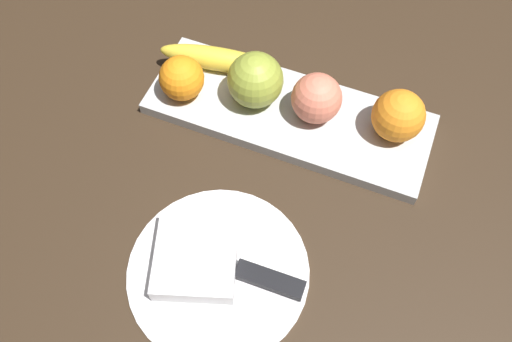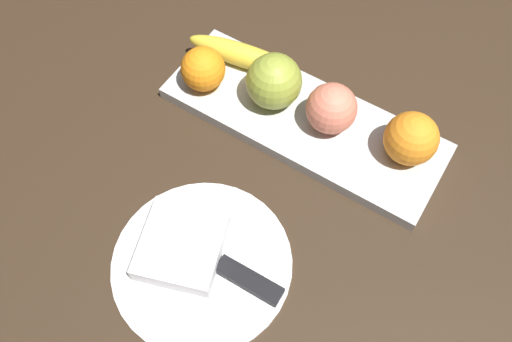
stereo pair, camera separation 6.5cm
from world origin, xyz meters
name	(u,v)px [view 2 (the right image)]	position (x,y,z in m)	size (l,w,h in m)	color
ground_plane	(329,142)	(0.00, 0.00, 0.00)	(2.40, 2.40, 0.00)	#302215
fruit_tray	(303,120)	(0.05, -0.01, 0.01)	(0.43, 0.15, 0.02)	#B8BAB9
apple	(274,81)	(0.10, -0.01, 0.06)	(0.08, 0.08, 0.08)	#93A136
banana	(244,56)	(0.18, -0.05, 0.04)	(0.19, 0.04, 0.04)	yellow
orange_near_apple	(203,69)	(0.21, 0.02, 0.05)	(0.07, 0.07, 0.07)	orange
orange_near_banana	(411,139)	(-0.10, -0.03, 0.06)	(0.08, 0.08, 0.08)	orange
peach	(331,109)	(0.01, -0.02, 0.06)	(0.07, 0.07, 0.07)	#E4785C
dinner_plate	(202,262)	(0.05, 0.26, 0.00)	(0.24, 0.24, 0.01)	white
folded_napkin	(182,246)	(0.08, 0.26, 0.02)	(0.10, 0.11, 0.03)	white
knife	(239,275)	(0.00, 0.25, 0.01)	(0.18, 0.03, 0.01)	silver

